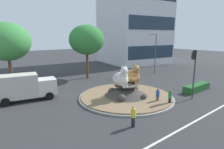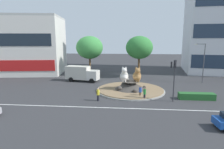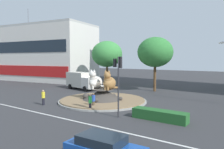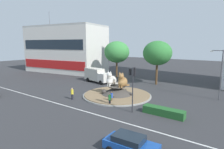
{
  "view_description": "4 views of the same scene",
  "coord_description": "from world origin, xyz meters",
  "px_view_note": "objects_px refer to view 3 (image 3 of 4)",
  "views": [
    {
      "loc": [
        -14.3,
        -15.37,
        7.21
      ],
      "look_at": [
        -1.0,
        1.41,
        2.7
      ],
      "focal_mm": 29.68,
      "sensor_mm": 36.0,
      "label": 1
    },
    {
      "loc": [
        -0.31,
        -30.66,
        8.33
      ],
      "look_at": [
        -2.94,
        -0.94,
        2.83
      ],
      "focal_mm": 30.8,
      "sensor_mm": 36.0,
      "label": 2
    },
    {
      "loc": [
        16.39,
        -21.46,
        5.42
      ],
      "look_at": [
        0.41,
        1.51,
        3.37
      ],
      "focal_mm": 34.38,
      "sensor_mm": 36.0,
      "label": 3
    },
    {
      "loc": [
        16.39,
        -24.4,
        8.41
      ],
      "look_at": [
        -1.2,
        0.28,
        3.37
      ],
      "focal_mm": 29.7,
      "sensor_mm": 36.0,
      "label": 4
    }
  ],
  "objects_px": {
    "pedestrian_green_shirt": "(90,102)",
    "pedestrian_blue_shirt": "(93,100)",
    "cat_statue_tabby": "(109,82)",
    "pedestrian_yellow_shirt": "(43,97)",
    "cat_statue_white": "(95,81)",
    "sedan_on_far_lane": "(104,149)",
    "shophouse_block": "(48,53)",
    "traffic_light_mast": "(118,73)",
    "second_tree_near_tower": "(107,54)",
    "delivery_box_truck": "(81,80)",
    "broadleaf_tree_behind_island": "(155,52)"
  },
  "relations": [
    {
      "from": "cat_statue_white",
      "to": "broadleaf_tree_behind_island",
      "type": "xyz_separation_m",
      "value": [
        2.9,
        12.16,
        3.98
      ]
    },
    {
      "from": "second_tree_near_tower",
      "to": "pedestrian_yellow_shirt",
      "type": "distance_m",
      "value": 21.06
    },
    {
      "from": "traffic_light_mast",
      "to": "second_tree_near_tower",
      "type": "bearing_deg",
      "value": 48.9
    },
    {
      "from": "shophouse_block",
      "to": "delivery_box_truck",
      "type": "relative_size",
      "value": 3.55
    },
    {
      "from": "shophouse_block",
      "to": "broadleaf_tree_behind_island",
      "type": "relative_size",
      "value": 2.73
    },
    {
      "from": "traffic_light_mast",
      "to": "pedestrian_green_shirt",
      "type": "distance_m",
      "value": 4.9
    },
    {
      "from": "broadleaf_tree_behind_island",
      "to": "delivery_box_truck",
      "type": "xyz_separation_m",
      "value": [
        -11.63,
        -5.52,
        -4.9
      ]
    },
    {
      "from": "traffic_light_mast",
      "to": "second_tree_near_tower",
      "type": "height_order",
      "value": "second_tree_near_tower"
    },
    {
      "from": "cat_statue_tabby",
      "to": "second_tree_near_tower",
      "type": "relative_size",
      "value": 0.28
    },
    {
      "from": "second_tree_near_tower",
      "to": "pedestrian_blue_shirt",
      "type": "bearing_deg",
      "value": -58.01
    },
    {
      "from": "cat_statue_tabby",
      "to": "delivery_box_truck",
      "type": "bearing_deg",
      "value": -127.35
    },
    {
      "from": "pedestrian_green_shirt",
      "to": "delivery_box_truck",
      "type": "distance_m",
      "value": 16.09
    },
    {
      "from": "cat_statue_white",
      "to": "cat_statue_tabby",
      "type": "xyz_separation_m",
      "value": [
        2.04,
        0.25,
        -0.01
      ]
    },
    {
      "from": "cat_statue_tabby",
      "to": "shophouse_block",
      "type": "relative_size",
      "value": 0.1
    },
    {
      "from": "delivery_box_truck",
      "to": "second_tree_near_tower",
      "type": "bearing_deg",
      "value": 99.52
    },
    {
      "from": "second_tree_near_tower",
      "to": "cat_statue_white",
      "type": "bearing_deg",
      "value": -59.13
    },
    {
      "from": "second_tree_near_tower",
      "to": "sedan_on_far_lane",
      "type": "relative_size",
      "value": 2.13
    },
    {
      "from": "pedestrian_blue_shirt",
      "to": "pedestrian_green_shirt",
      "type": "relative_size",
      "value": 0.94
    },
    {
      "from": "broadleaf_tree_behind_island",
      "to": "pedestrian_yellow_shirt",
      "type": "relative_size",
      "value": 5.04
    },
    {
      "from": "cat_statue_tabby",
      "to": "pedestrian_yellow_shirt",
      "type": "bearing_deg",
      "value": -50.74
    },
    {
      "from": "pedestrian_green_shirt",
      "to": "pedestrian_blue_shirt",
      "type": "bearing_deg",
      "value": -57.05
    },
    {
      "from": "cat_statue_white",
      "to": "pedestrian_green_shirt",
      "type": "distance_m",
      "value": 5.54
    },
    {
      "from": "cat_statue_tabby",
      "to": "pedestrian_green_shirt",
      "type": "height_order",
      "value": "cat_statue_tabby"
    },
    {
      "from": "cat_statue_tabby",
      "to": "traffic_light_mast",
      "type": "height_order",
      "value": "traffic_light_mast"
    },
    {
      "from": "traffic_light_mast",
      "to": "delivery_box_truck",
      "type": "height_order",
      "value": "traffic_light_mast"
    },
    {
      "from": "pedestrian_green_shirt",
      "to": "delivery_box_truck",
      "type": "height_order",
      "value": "delivery_box_truck"
    },
    {
      "from": "cat_statue_white",
      "to": "cat_statue_tabby",
      "type": "relative_size",
      "value": 0.98
    },
    {
      "from": "pedestrian_green_shirt",
      "to": "delivery_box_truck",
      "type": "bearing_deg",
      "value": -34.64
    },
    {
      "from": "traffic_light_mast",
      "to": "pedestrian_green_shirt",
      "type": "bearing_deg",
      "value": 95.32
    },
    {
      "from": "pedestrian_green_shirt",
      "to": "sedan_on_far_lane",
      "type": "distance_m",
      "value": 11.45
    },
    {
      "from": "delivery_box_truck",
      "to": "traffic_light_mast",
      "type": "bearing_deg",
      "value": -25.54
    },
    {
      "from": "cat_statue_white",
      "to": "broadleaf_tree_behind_island",
      "type": "distance_m",
      "value": 13.12
    },
    {
      "from": "pedestrian_yellow_shirt",
      "to": "delivery_box_truck",
      "type": "bearing_deg",
      "value": -140.84
    },
    {
      "from": "shophouse_block",
      "to": "broadleaf_tree_behind_island",
      "type": "bearing_deg",
      "value": -12.7
    },
    {
      "from": "traffic_light_mast",
      "to": "pedestrian_blue_shirt",
      "type": "relative_size",
      "value": 3.41
    },
    {
      "from": "cat_statue_tabby",
      "to": "pedestrian_blue_shirt",
      "type": "relative_size",
      "value": 1.55
    },
    {
      "from": "pedestrian_yellow_shirt",
      "to": "delivery_box_truck",
      "type": "height_order",
      "value": "delivery_box_truck"
    },
    {
      "from": "traffic_light_mast",
      "to": "second_tree_near_tower",
      "type": "xyz_separation_m",
      "value": [
        -15.2,
        19.02,
        2.3
      ]
    },
    {
      "from": "pedestrian_yellow_shirt",
      "to": "pedestrian_green_shirt",
      "type": "distance_m",
      "value": 6.44
    },
    {
      "from": "cat_statue_white",
      "to": "second_tree_near_tower",
      "type": "relative_size",
      "value": 0.28
    },
    {
      "from": "cat_statue_white",
      "to": "sedan_on_far_lane",
      "type": "bearing_deg",
      "value": 40.79
    },
    {
      "from": "delivery_box_truck",
      "to": "broadleaf_tree_behind_island",
      "type": "bearing_deg",
      "value": 36.31
    },
    {
      "from": "broadleaf_tree_behind_island",
      "to": "cat_statue_tabby",
      "type": "bearing_deg",
      "value": -94.13
    },
    {
      "from": "cat_statue_tabby",
      "to": "pedestrian_blue_shirt",
      "type": "xyz_separation_m",
      "value": [
        0.36,
        -3.49,
        -1.67
      ]
    },
    {
      "from": "pedestrian_yellow_shirt",
      "to": "cat_statue_white",
      "type": "bearing_deg",
      "value": 163.0
    },
    {
      "from": "shophouse_block",
      "to": "cat_statue_tabby",
      "type": "bearing_deg",
      "value": -34.1
    },
    {
      "from": "cat_statue_white",
      "to": "shophouse_block",
      "type": "xyz_separation_m",
      "value": [
        -27.41,
        14.57,
        4.31
      ]
    },
    {
      "from": "cat_statue_tabby",
      "to": "pedestrian_yellow_shirt",
      "type": "height_order",
      "value": "cat_statue_tabby"
    },
    {
      "from": "pedestrian_green_shirt",
      "to": "traffic_light_mast",
      "type": "bearing_deg",
      "value": -176.12
    },
    {
      "from": "cat_statue_white",
      "to": "traffic_light_mast",
      "type": "relative_size",
      "value": 0.44
    }
  ]
}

